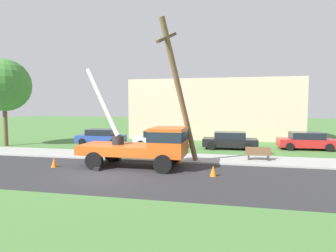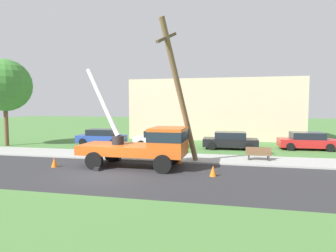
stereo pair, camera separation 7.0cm
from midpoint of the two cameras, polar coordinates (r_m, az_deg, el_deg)
ground_plane at (r=26.70m, az=-2.08°, el=-3.59°), size 120.00×120.00×0.00m
road_asphalt at (r=15.52m, az=-13.06°, el=-9.33°), size 80.00×7.06×0.01m
sidewalk_strip at (r=20.15m, az=-6.88°, el=-6.01°), size 80.00×3.15×0.10m
utility_truck at (r=16.40m, az=-4.43°, el=-3.52°), size 6.76×3.20×5.98m
leaning_utility_pole at (r=16.44m, az=2.32°, el=6.43°), size 1.90×4.01×8.33m
traffic_cone_ahead at (r=14.70m, az=8.99°, el=-8.93°), size 0.36×0.36×0.56m
traffic_cone_behind at (r=17.91m, az=-22.11°, el=-6.82°), size 0.36×0.36×0.56m
traffic_cone_curbside at (r=17.64m, az=2.13°, el=-6.68°), size 0.36×0.36×0.56m
parked_sedan_blue at (r=26.79m, az=-13.42°, el=-2.14°), size 4.50×2.20×1.42m
parked_sedan_white at (r=24.65m, az=-1.86°, el=-2.57°), size 4.50×2.19×1.42m
parked_sedan_black at (r=23.94m, az=12.29°, el=-2.86°), size 4.40×2.02×1.42m
parked_sedan_red at (r=25.71m, az=26.08°, el=-2.71°), size 4.44×2.09×1.42m
park_bench at (r=19.19m, az=17.67°, el=-5.44°), size 1.60×0.45×0.90m
roadside_tree_near at (r=29.06m, az=-30.31°, el=7.11°), size 4.61×4.61×7.71m
lowrise_building_backdrop at (r=32.09m, az=9.16°, el=3.39°), size 18.00×6.00×6.40m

